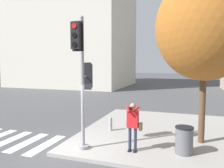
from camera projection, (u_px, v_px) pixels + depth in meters
ground_plane at (66, 153)px, 8.00m from camera, size 160.00×160.00×0.00m
sidewalk_corner at (171, 133)px, 10.17m from camera, size 8.00×8.00×0.13m
traffic_signal_pole at (82, 72)px, 7.85m from camera, size 0.44×1.23×4.82m
person_photographer at (133, 123)px, 7.75m from camera, size 0.58×0.54×1.74m
street_tree at (205, 27)px, 8.32m from camera, size 3.75×3.75×6.59m
fire_hydrant at (111, 124)px, 10.26m from camera, size 0.16×0.22×0.65m
trash_bin at (184, 140)px, 7.57m from camera, size 0.63×0.63×0.95m
building_left at (74, 28)px, 34.11m from camera, size 17.06×13.31×17.96m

